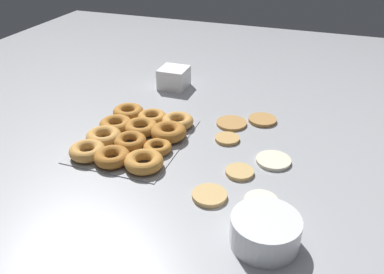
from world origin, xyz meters
TOP-DOWN VIEW (x-y plane):
  - ground_plane at (0.00, 0.00)m, footprint 3.00×3.00m
  - pancake_0 at (0.11, 0.11)m, footprint 0.08×0.08m
  - pancake_1 at (0.21, 0.20)m, footprint 0.09×0.09m
  - pancake_2 at (-0.24, 0.11)m, footprint 0.10×0.10m
  - pancake_3 at (-0.18, 0.01)m, footprint 0.11×0.11m
  - pancake_4 at (0.01, 0.19)m, footprint 0.10×0.10m
  - pancake_5 at (-0.06, 0.03)m, footprint 0.08×0.08m
  - pancake_6 at (0.24, 0.06)m, footprint 0.09×0.09m
  - donut_tray at (0.04, -0.26)m, footprint 0.40×0.31m
  - batter_bowl at (0.36, 0.23)m, footprint 0.16×0.16m
  - container_stack at (-0.42, -0.30)m, footprint 0.11×0.11m

SIDE VIEW (x-z plane):
  - ground_plane at x=0.00m, z-range 0.00..0.00m
  - pancake_1 at x=0.21m, z-range 0.00..0.01m
  - pancake_3 at x=-0.18m, z-range 0.00..0.01m
  - pancake_4 at x=0.01m, z-range 0.00..0.01m
  - pancake_5 at x=-0.06m, z-range 0.00..0.01m
  - pancake_0 at x=0.11m, z-range 0.00..0.01m
  - pancake_2 at x=-0.24m, z-range 0.00..0.01m
  - pancake_6 at x=0.24m, z-range 0.00..0.01m
  - donut_tray at x=0.04m, z-range 0.00..0.04m
  - batter_bowl at x=0.36m, z-range 0.00..0.07m
  - container_stack at x=-0.42m, z-range 0.00..0.09m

